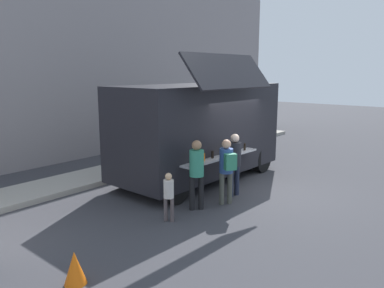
% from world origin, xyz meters
% --- Properties ---
extents(ground_plane, '(60.00, 60.00, 0.00)m').
position_xyz_m(ground_plane, '(0.00, 0.00, 0.00)').
color(ground_plane, '#38383D').
extents(curb_strip, '(28.00, 1.60, 0.15)m').
position_xyz_m(curb_strip, '(-4.27, 4.64, 0.07)').
color(curb_strip, '#9E998E').
rests_on(curb_strip, ground).
extents(food_truck_main, '(5.68, 3.21, 3.81)m').
position_xyz_m(food_truck_main, '(-0.27, 2.02, 1.61)').
color(food_truck_main, black).
rests_on(food_truck_main, ground).
extents(traffic_cone_orange, '(0.36, 0.36, 0.55)m').
position_xyz_m(traffic_cone_orange, '(-6.24, -0.15, 0.28)').
color(traffic_cone_orange, orange).
rests_on(traffic_cone_orange, ground).
extents(trash_bin, '(0.60, 0.60, 0.91)m').
position_xyz_m(trash_bin, '(3.91, 4.34, 0.45)').
color(trash_bin, '#2B5B38').
rests_on(trash_bin, ground).
extents(customer_front_ordering, '(0.36, 0.35, 1.71)m').
position_xyz_m(customer_front_ordering, '(-0.91, 0.30, 1.02)').
color(customer_front_ordering, '#1F2539').
rests_on(customer_front_ordering, ground).
extents(customer_mid_with_backpack, '(0.48, 0.54, 1.68)m').
position_xyz_m(customer_mid_with_backpack, '(-1.63, 0.06, 1.03)').
color(customer_mid_with_backpack, '#484A41').
rests_on(customer_mid_with_backpack, ground).
extents(customer_rear_waiting, '(0.35, 0.35, 1.73)m').
position_xyz_m(customer_rear_waiting, '(-2.39, 0.42, 1.03)').
color(customer_rear_waiting, black).
rests_on(customer_rear_waiting, ground).
extents(child_near_queue, '(0.23, 0.23, 1.13)m').
position_xyz_m(child_near_queue, '(-3.38, 0.44, 0.68)').
color(child_near_queue, '#4E4446').
rests_on(child_near_queue, ground).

